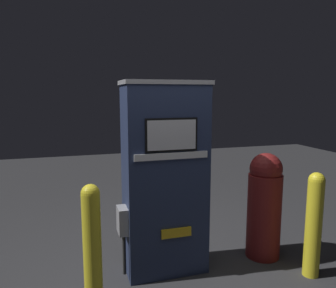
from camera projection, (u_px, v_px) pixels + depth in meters
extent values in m
plane|color=#2D2D30|center=(171.00, 279.00, 3.21)|extent=(14.00, 14.00, 0.00)
cube|color=#232D4C|center=(165.00, 229.00, 3.35)|extent=(0.80, 0.43, 0.87)
cube|color=#232D4C|center=(165.00, 137.00, 3.21)|extent=(0.80, 0.43, 1.01)
cube|color=#99999E|center=(165.00, 83.00, 3.13)|extent=(0.83, 0.46, 0.04)
cube|color=black|center=(172.00, 135.00, 2.99)|extent=(0.50, 0.01, 0.31)
cube|color=silver|center=(172.00, 135.00, 2.98)|extent=(0.46, 0.01, 0.27)
cube|color=silver|center=(172.00, 156.00, 3.01)|extent=(0.71, 0.02, 0.06)
cube|color=gold|center=(176.00, 233.00, 3.14)|extent=(0.30, 0.02, 0.09)
cube|color=#99999E|center=(123.00, 220.00, 3.11)|extent=(0.09, 0.19, 0.25)
cylinder|color=black|center=(124.00, 255.00, 3.10)|extent=(0.03, 0.03, 0.38)
cylinder|color=yellow|center=(92.00, 252.00, 2.71)|extent=(0.15, 0.15, 1.01)
sphere|color=yellow|center=(90.00, 193.00, 2.63)|extent=(0.15, 0.15, 0.15)
cylinder|color=maroon|center=(264.00, 216.00, 3.61)|extent=(0.37, 0.37, 0.94)
sphere|color=maroon|center=(266.00, 169.00, 3.53)|extent=(0.35, 0.35, 0.35)
cylinder|color=yellow|center=(313.00, 229.00, 3.22)|extent=(0.16, 0.16, 0.98)
sphere|color=yellow|center=(317.00, 180.00, 3.14)|extent=(0.16, 0.16, 0.16)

